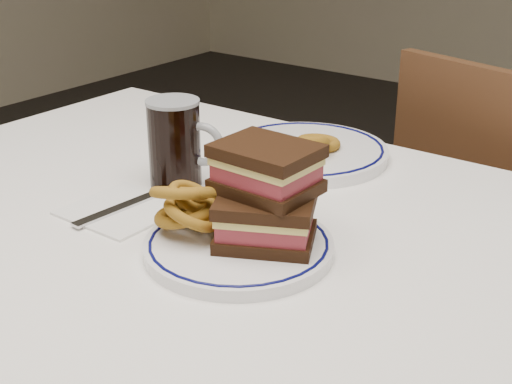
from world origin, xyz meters
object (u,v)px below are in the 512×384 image
Objects in this scene: chair_far at (499,246)px; main_plate at (239,246)px; reuben_sandwich at (266,194)px; far_plate at (305,151)px; beer_mug at (176,142)px.

chair_far is 3.62× the size of main_plate.
chair_far is at bearing 83.19° from reuben_sandwich.
reuben_sandwich is at bearing -65.12° from far_plate.
main_plate is (-0.11, -0.75, 0.28)m from chair_far.
beer_mug is (-0.33, -0.63, 0.34)m from chair_far.
beer_mug reaches higher than far_plate.
chair_far is at bearing 62.65° from beer_mug.
chair_far is 6.43× the size of beer_mug.
reuben_sandwich is 0.53× the size of far_plate.
reuben_sandwich is 1.10× the size of beer_mug.
chair_far is at bearing 60.50° from far_plate.
beer_mug is 0.25m from far_plate.
beer_mug reaches higher than main_plate.
chair_far is at bearing 81.61° from main_plate.
main_plate is 0.08m from reuben_sandwich.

